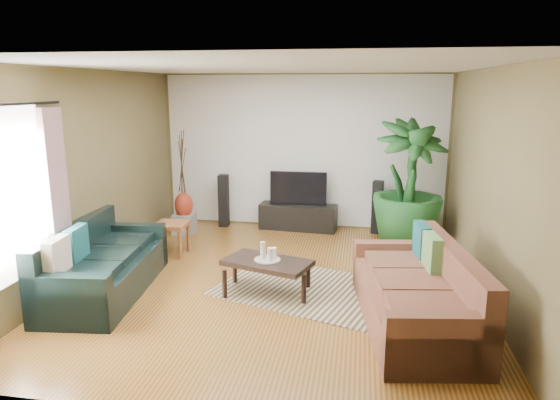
% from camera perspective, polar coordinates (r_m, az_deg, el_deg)
% --- Properties ---
extents(floor, '(5.50, 5.50, 0.00)m').
position_cam_1_polar(floor, '(6.53, -0.29, -9.41)').
color(floor, olive).
rests_on(floor, ground).
extents(ceiling, '(5.50, 5.50, 0.00)m').
position_cam_1_polar(ceiling, '(6.05, -0.32, 14.99)').
color(ceiling, white).
rests_on(ceiling, ground).
extents(wall_back, '(5.00, 0.00, 5.00)m').
position_cam_1_polar(wall_back, '(8.84, 2.69, 5.53)').
color(wall_back, brown).
rests_on(wall_back, ground).
extents(wall_front, '(5.00, 0.00, 5.00)m').
position_cam_1_polar(wall_front, '(3.55, -7.78, -5.73)').
color(wall_front, brown).
rests_on(wall_front, ground).
extents(wall_left, '(0.00, 5.50, 5.50)m').
position_cam_1_polar(wall_left, '(7.01, -20.92, 2.77)').
color(wall_left, brown).
rests_on(wall_left, ground).
extents(wall_right, '(0.00, 5.50, 5.50)m').
position_cam_1_polar(wall_right, '(6.25, 22.95, 1.45)').
color(wall_right, brown).
rests_on(wall_right, ground).
extents(backwall_panel, '(4.90, 0.00, 4.90)m').
position_cam_1_polar(backwall_panel, '(8.83, 2.68, 5.52)').
color(backwall_panel, white).
rests_on(backwall_panel, ground).
extents(window_pane, '(0.00, 1.80, 1.80)m').
position_cam_1_polar(window_pane, '(5.69, -28.78, 0.36)').
color(window_pane, white).
rests_on(window_pane, ground).
extents(curtain_far, '(0.08, 0.35, 2.20)m').
position_cam_1_polar(curtain_far, '(6.30, -24.05, -0.41)').
color(curtain_far, gray).
rests_on(curtain_far, ground).
extents(curtain_rod, '(0.03, 1.90, 0.03)m').
position_cam_1_polar(curtain_rod, '(5.56, -29.37, 9.44)').
color(curtain_rod, black).
rests_on(curtain_rod, ground).
extents(sofa_left, '(1.12, 2.20, 0.85)m').
position_cam_1_polar(sofa_left, '(6.46, -19.34, -6.40)').
color(sofa_left, black).
rests_on(sofa_left, floor).
extents(sofa_right, '(1.28, 2.30, 0.85)m').
position_cam_1_polar(sofa_right, '(5.48, 15.03, -9.56)').
color(sofa_right, brown).
rests_on(sofa_right, floor).
extents(area_rug, '(2.50, 2.11, 0.01)m').
position_cam_1_polar(area_rug, '(6.34, 3.20, -10.09)').
color(area_rug, tan).
rests_on(area_rug, floor).
extents(coffee_table, '(1.15, 0.85, 0.42)m').
position_cam_1_polar(coffee_table, '(6.15, -1.44, -8.75)').
color(coffee_table, black).
rests_on(coffee_table, floor).
extents(candle_tray, '(0.32, 0.32, 0.01)m').
position_cam_1_polar(candle_tray, '(6.07, -1.46, -6.84)').
color(candle_tray, '#9C9C96').
rests_on(candle_tray, coffee_table).
extents(candle_tall, '(0.07, 0.07, 0.21)m').
position_cam_1_polar(candle_tall, '(6.08, -1.97, -5.74)').
color(candle_tall, beige).
rests_on(candle_tall, candle_tray).
extents(candle_mid, '(0.07, 0.07, 0.16)m').
position_cam_1_polar(candle_mid, '(6.00, -1.15, -6.21)').
color(candle_mid, beige).
rests_on(candle_mid, candle_tray).
extents(candle_short, '(0.07, 0.07, 0.13)m').
position_cam_1_polar(candle_short, '(6.09, -0.70, -6.05)').
color(candle_short, '#F3E4CD').
rests_on(candle_short, candle_tray).
extents(tv_stand, '(1.38, 0.53, 0.45)m').
position_cam_1_polar(tv_stand, '(8.82, 2.08, -1.94)').
color(tv_stand, black).
rests_on(tv_stand, floor).
extents(television, '(0.99, 0.05, 0.59)m').
position_cam_1_polar(television, '(8.70, 2.11, 1.36)').
color(television, black).
rests_on(television, tv_stand).
extents(speaker_left, '(0.18, 0.19, 0.94)m').
position_cam_1_polar(speaker_left, '(9.03, -6.46, -0.07)').
color(speaker_left, black).
rests_on(speaker_left, floor).
extents(speaker_right, '(0.20, 0.21, 0.91)m').
position_cam_1_polar(speaker_right, '(8.70, 11.05, -0.81)').
color(speaker_right, black).
rests_on(speaker_right, floor).
extents(potted_plant, '(1.49, 1.49, 2.00)m').
position_cam_1_polar(potted_plant, '(7.95, 14.43, 1.76)').
color(potted_plant, '#164319').
rests_on(potted_plant, floor).
extents(plant_pot, '(0.37, 0.37, 0.29)m').
position_cam_1_polar(plant_pot, '(8.16, 14.10, -4.15)').
color(plant_pot, black).
rests_on(plant_pot, floor).
extents(pedestal, '(0.35, 0.35, 0.34)m').
position_cam_1_polar(pedestal, '(8.73, -10.86, -2.68)').
color(pedestal, gray).
rests_on(pedestal, floor).
extents(vase, '(0.31, 0.31, 0.44)m').
position_cam_1_polar(vase, '(8.65, -10.95, -0.59)').
color(vase, maroon).
rests_on(vase, pedestal).
extents(side_table, '(0.48, 0.48, 0.49)m').
position_cam_1_polar(side_table, '(7.69, -12.22, -4.31)').
color(side_table, brown).
rests_on(side_table, floor).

